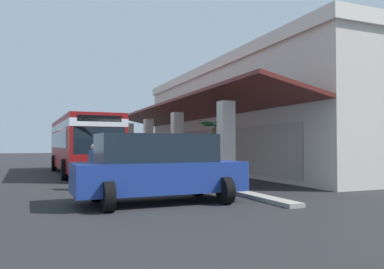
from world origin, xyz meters
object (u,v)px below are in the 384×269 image
(transit_bus, at_px, (82,141))
(parked_suv_blue, at_px, (158,167))
(potted_palm, at_px, (214,164))
(pedestrian, at_px, (94,164))

(transit_bus, height_order, parked_suv_blue, transit_bus)
(parked_suv_blue, relative_size, potted_palm, 1.72)
(parked_suv_blue, distance_m, pedestrian, 4.03)
(potted_palm, bearing_deg, parked_suv_blue, -38.86)
(transit_bus, distance_m, potted_palm, 8.49)
(pedestrian, xyz_separation_m, potted_palm, (-1.64, 5.70, -0.19))
(parked_suv_blue, relative_size, pedestrian, 2.86)
(transit_bus, bearing_deg, potted_palm, 38.87)
(transit_bus, distance_m, parked_suv_blue, 12.07)
(parked_suv_blue, bearing_deg, pedestrian, -161.16)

